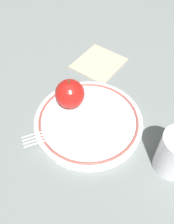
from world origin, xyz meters
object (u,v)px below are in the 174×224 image
at_px(napkin_folded, 99,63).
at_px(fork, 67,129).
at_px(plate, 87,120).
at_px(apple_red_whole, 70,94).

bearing_deg(napkin_folded, fork, -64.50).
relative_size(plate, napkin_folded, 1.91).
relative_size(plate, fork, 1.41).
bearing_deg(apple_red_whole, fork, -50.53).
bearing_deg(napkin_folded, plate, -55.71).
height_order(plate, fork, fork).
relative_size(plate, apple_red_whole, 3.22).
relative_size(apple_red_whole, fork, 0.44).
bearing_deg(plate, napkin_folded, 124.29).
height_order(plate, napkin_folded, plate).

